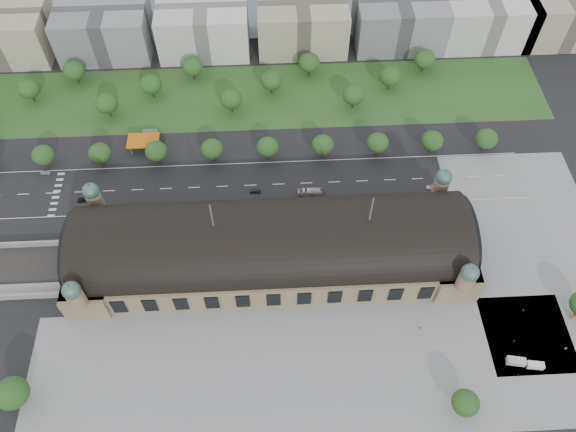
{
  "coord_description": "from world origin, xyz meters",
  "views": [
    {
      "loc": [
        0.51,
        -112.63,
        187.25
      ],
      "look_at": [
        6.74,
        11.08,
        14.0
      ],
      "focal_mm": 35.0,
      "sensor_mm": 36.0,
      "label": 1
    }
  ],
  "objects_px": {
    "traffic_car_2": "(83,200)",
    "pedestrian_0": "(420,328)",
    "parked_car_1": "(87,220)",
    "pedestrian_5": "(566,348)",
    "petrol_station": "(147,138)",
    "traffic_car_6": "(432,187)",
    "parked_car_6": "(226,210)",
    "pedestrian_4": "(518,374)",
    "traffic_car_4": "(255,191)",
    "pedestrian_2": "(523,310)",
    "bus_west": "(271,203)",
    "bus_mid": "(310,192)",
    "parked_car_4": "(182,211)",
    "van_east": "(515,361)",
    "parked_car_2": "(116,214)",
    "van_south": "(534,365)",
    "parked_car_3": "(159,220)",
    "bus_east": "(353,200)",
    "parked_car_0": "(108,221)",
    "pedestrian_1": "(514,341)",
    "traffic_car_1": "(45,173)",
    "parked_car_5": "(157,220)",
    "advertising_column": "(574,317)"
  },
  "relations": [
    {
      "from": "petrol_station",
      "to": "parked_car_6",
      "type": "bearing_deg",
      "value": -48.29
    },
    {
      "from": "parked_car_1",
      "to": "pedestrian_4",
      "type": "relative_size",
      "value": 3.15
    },
    {
      "from": "parked_car_0",
      "to": "traffic_car_1",
      "type": "bearing_deg",
      "value": -158.26
    },
    {
      "from": "bus_west",
      "to": "pedestrian_2",
      "type": "height_order",
      "value": "bus_west"
    },
    {
      "from": "bus_west",
      "to": "van_east",
      "type": "distance_m",
      "value": 109.01
    },
    {
      "from": "pedestrian_1",
      "to": "traffic_car_6",
      "type": "bearing_deg",
      "value": 68.77
    },
    {
      "from": "parked_car_6",
      "to": "bus_west",
      "type": "xyz_separation_m",
      "value": [
        18.55,
        2.15,
        0.68
      ]
    },
    {
      "from": "petrol_station",
      "to": "traffic_car_6",
      "type": "relative_size",
      "value": 2.79
    },
    {
      "from": "parked_car_6",
      "to": "bus_east",
      "type": "xyz_separation_m",
      "value": [
        52.5,
        2.0,
        0.75
      ]
    },
    {
      "from": "pedestrian_2",
      "to": "parked_car_0",
      "type": "bearing_deg",
      "value": 32.74
    },
    {
      "from": "traffic_car_1",
      "to": "pedestrian_4",
      "type": "distance_m",
      "value": 204.23
    },
    {
      "from": "pedestrian_1",
      "to": "parked_car_2",
      "type": "bearing_deg",
      "value": 123.57
    },
    {
      "from": "parked_car_4",
      "to": "pedestrian_2",
      "type": "bearing_deg",
      "value": 33.22
    },
    {
      "from": "parked_car_1",
      "to": "van_east",
      "type": "relative_size",
      "value": 0.75
    },
    {
      "from": "parked_car_4",
      "to": "parked_car_1",
      "type": "bearing_deg",
      "value": -121.37
    },
    {
      "from": "traffic_car_4",
      "to": "van_east",
      "type": "relative_size",
      "value": 0.69
    },
    {
      "from": "parked_car_2",
      "to": "van_south",
      "type": "xyz_separation_m",
      "value": [
        151.59,
        -71.89,
        0.51
      ]
    },
    {
      "from": "bus_mid",
      "to": "advertising_column",
      "type": "bearing_deg",
      "value": -124.18
    },
    {
      "from": "pedestrian_5",
      "to": "bus_east",
      "type": "bearing_deg",
      "value": -174.17
    },
    {
      "from": "parked_car_4",
      "to": "bus_west",
      "type": "relative_size",
      "value": 0.46
    },
    {
      "from": "bus_west",
      "to": "bus_mid",
      "type": "height_order",
      "value": "bus_mid"
    },
    {
      "from": "traffic_car_4",
      "to": "parked_car_1",
      "type": "relative_size",
      "value": 0.93
    },
    {
      "from": "parked_car_0",
      "to": "van_east",
      "type": "relative_size",
      "value": 0.6
    },
    {
      "from": "petrol_station",
      "to": "pedestrian_1",
      "type": "xyz_separation_m",
      "value": [
        138.08,
        -102.97,
        -2.04
      ]
    },
    {
      "from": "pedestrian_4",
      "to": "pedestrian_5",
      "type": "xyz_separation_m",
      "value": [
        19.39,
        8.39,
        -0.0
      ]
    },
    {
      "from": "traffic_car_2",
      "to": "pedestrian_0",
      "type": "height_order",
      "value": "pedestrian_0"
    },
    {
      "from": "traffic_car_6",
      "to": "pedestrian_5",
      "type": "xyz_separation_m",
      "value": [
        32.5,
        -73.85,
        0.09
      ]
    },
    {
      "from": "parked_car_2",
      "to": "pedestrian_2",
      "type": "height_order",
      "value": "pedestrian_2"
    },
    {
      "from": "traffic_car_2",
      "to": "bus_west",
      "type": "height_order",
      "value": "bus_west"
    },
    {
      "from": "parked_car_3",
      "to": "pedestrian_5",
      "type": "xyz_separation_m",
      "value": [
        146.95,
        -62.32,
        0.11
      ]
    },
    {
      "from": "parked_car_3",
      "to": "pedestrian_2",
      "type": "relative_size",
      "value": 2.57
    },
    {
      "from": "parked_car_4",
      "to": "parked_car_0",
      "type": "bearing_deg",
      "value": -118.59
    },
    {
      "from": "van_south",
      "to": "bus_east",
      "type": "bearing_deg",
      "value": 134.87
    },
    {
      "from": "pedestrian_1",
      "to": "pedestrian_2",
      "type": "distance_m",
      "value": 13.64
    },
    {
      "from": "parked_car_3",
      "to": "van_east",
      "type": "height_order",
      "value": "van_east"
    },
    {
      "from": "petrol_station",
      "to": "parked_car_6",
      "type": "relative_size",
      "value": 2.57
    },
    {
      "from": "parked_car_1",
      "to": "parked_car_3",
      "type": "distance_m",
      "value": 29.45
    },
    {
      "from": "parked_car_0",
      "to": "bus_east",
      "type": "bearing_deg",
      "value": 66.53
    },
    {
      "from": "pedestrian_2",
      "to": "pedestrian_1",
      "type": "bearing_deg",
      "value": 109.35
    },
    {
      "from": "parked_car_1",
      "to": "pedestrian_5",
      "type": "height_order",
      "value": "pedestrian_5"
    },
    {
      "from": "parked_car_6",
      "to": "pedestrian_1",
      "type": "xyz_separation_m",
      "value": [
        102.17,
        -62.69,
        0.12
      ]
    },
    {
      "from": "parked_car_6",
      "to": "van_south",
      "type": "distance_m",
      "value": 128.44
    },
    {
      "from": "parked_car_2",
      "to": "bus_mid",
      "type": "bearing_deg",
      "value": 70.16
    },
    {
      "from": "parked_car_4",
      "to": "parked_car_3",
      "type": "bearing_deg",
      "value": -102.08
    },
    {
      "from": "traffic_car_4",
      "to": "van_east",
      "type": "xyz_separation_m",
      "value": [
        88.2,
        -79.35,
        0.51
      ]
    },
    {
      "from": "van_south",
      "to": "parked_car_4",
      "type": "bearing_deg",
      "value": 158.77
    },
    {
      "from": "pedestrian_5",
      "to": "parked_car_5",
      "type": "bearing_deg",
      "value": -151.52
    },
    {
      "from": "traffic_car_2",
      "to": "parked_car_6",
      "type": "xyz_separation_m",
      "value": [
        59.99,
        -8.28,
        0.14
      ]
    },
    {
      "from": "petrol_station",
      "to": "parked_car_1",
      "type": "xyz_separation_m",
      "value": [
        -20.92,
        -42.72,
        -2.26
      ]
    },
    {
      "from": "traffic_car_4",
      "to": "pedestrian_2",
      "type": "height_order",
      "value": "traffic_car_4"
    }
  ]
}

